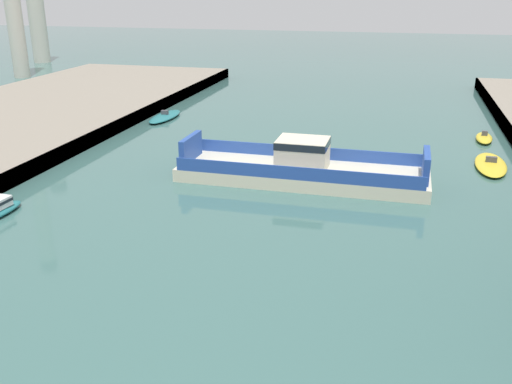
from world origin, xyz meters
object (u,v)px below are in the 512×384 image
moored_boat_far_left (484,138)px  moored_boat_mid_left (165,116)px  chain_ferry (302,168)px  moored_boat_near_right (491,164)px

moored_boat_far_left → moored_boat_mid_left: bearing=177.9°
moored_boat_far_left → chain_ferry: bearing=-133.0°
moored_boat_near_right → moored_boat_mid_left: (-37.16, 11.31, 0.03)m
chain_ferry → moored_boat_near_right: 18.22m
moored_boat_near_right → moored_boat_far_left: bearing=86.9°
moored_boat_near_right → moored_boat_far_left: 9.95m
chain_ferry → moored_boat_mid_left: chain_ferry is taller
moored_boat_mid_left → moored_boat_far_left: moored_boat_far_left is taller
chain_ferry → moored_boat_mid_left: size_ratio=2.69×
chain_ferry → moored_boat_mid_left: 28.50m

